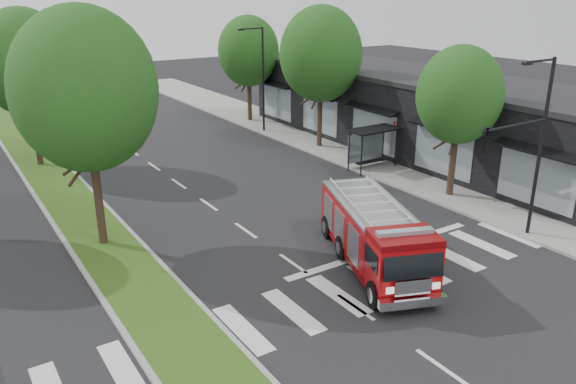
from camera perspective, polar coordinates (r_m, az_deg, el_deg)
name	(u,v)px	position (r m, az deg, el deg)	size (l,w,h in m)	color
ground	(293,264)	(23.18, 0.52, -7.29)	(140.00, 140.00, 0.00)	black
sidewalk_right	(367,157)	(37.70, 8.00, 3.49)	(5.00, 80.00, 0.15)	gray
median	(47,173)	(37.11, -23.24, 1.78)	(3.00, 50.00, 0.15)	gray
storefront_row	(418,114)	(40.14, 13.09, 7.75)	(8.00, 30.00, 5.00)	black
bus_shelter	(372,137)	(35.01, 8.50, 5.53)	(3.20, 1.60, 2.61)	black
tree_right_near	(460,95)	(30.31, 17.03, 9.38)	(4.40, 4.40, 8.05)	black
tree_right_mid	(321,54)	(38.91, 3.36, 13.80)	(5.60, 5.60, 9.72)	black
tree_right_far	(248,51)	(47.36, -4.04, 14.07)	(5.00, 5.00, 8.73)	black
tree_median_near	(85,90)	(24.10, -19.92, 9.71)	(5.80, 5.80, 10.16)	black
tree_median_far	(25,62)	(37.79, -25.16, 11.83)	(5.60, 5.60, 9.72)	black
streetlight_right_near	(530,139)	(25.77, 23.34, 4.97)	(4.08, 0.22, 8.00)	black
streetlight_right_far	(261,75)	(43.51, -2.72, 11.79)	(2.11, 0.20, 8.00)	black
fire_engine	(375,235)	(22.75, 8.79, -4.37)	(5.11, 8.32, 2.77)	#680508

